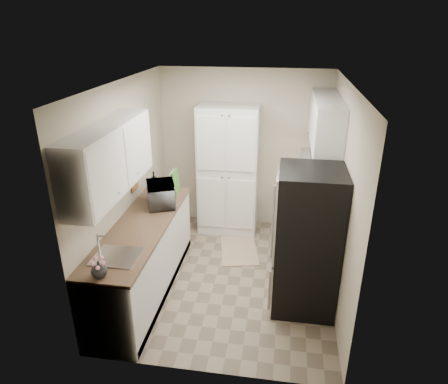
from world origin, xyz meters
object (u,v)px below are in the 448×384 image
object	(u,v)px
electric_range	(305,235)
wine_bottle	(154,182)
refrigerator	(307,241)
toaster_oven	(314,173)
pantry_cabinet	(228,171)
microwave	(161,194)

from	to	relation	value
electric_range	wine_bottle	xyz separation A→B (m)	(-2.11, 0.17, 0.57)
refrigerator	wine_bottle	xyz separation A→B (m)	(-2.08, 0.97, 0.20)
toaster_oven	refrigerator	bearing A→B (deg)	-110.03
pantry_cabinet	microwave	world-z (taller)	pantry_cabinet
electric_range	toaster_oven	distance (m)	1.09
microwave	wine_bottle	world-z (taller)	microwave
microwave	toaster_oven	xyz separation A→B (m)	(2.00, 1.17, -0.02)
refrigerator	toaster_oven	world-z (taller)	refrigerator
refrigerator	wine_bottle	bearing A→B (deg)	155.05
pantry_cabinet	refrigerator	size ratio (longest dim) A/B	1.18
refrigerator	toaster_oven	xyz separation A→B (m)	(0.15, 1.73, 0.19)
pantry_cabinet	wine_bottle	xyz separation A→B (m)	(-0.94, -0.76, 0.05)
electric_range	microwave	distance (m)	1.99
refrigerator	electric_range	bearing A→B (deg)	87.52
wine_bottle	pantry_cabinet	bearing A→B (deg)	38.86
microwave	wine_bottle	xyz separation A→B (m)	(-0.23, 0.41, -0.01)
electric_range	refrigerator	xyz separation A→B (m)	(-0.03, -0.80, 0.37)
wine_bottle	refrigerator	bearing A→B (deg)	-24.95
pantry_cabinet	electric_range	distance (m)	1.58
pantry_cabinet	toaster_oven	size ratio (longest dim) A/B	5.02
electric_range	refrigerator	size ratio (longest dim) A/B	0.66
electric_range	toaster_oven	world-z (taller)	toaster_oven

